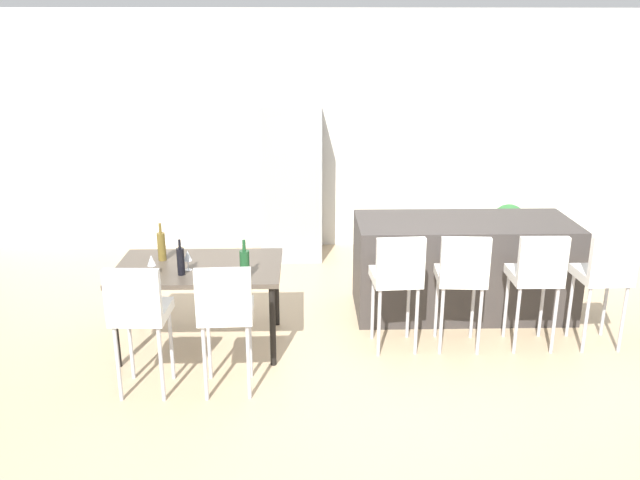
{
  "coord_description": "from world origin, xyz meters",
  "views": [
    {
      "loc": [
        -0.82,
        -5.07,
        2.64
      ],
      "look_at": [
        -0.68,
        0.45,
        0.85
      ],
      "focal_mm": 36.22,
      "sensor_mm": 36.0,
      "label": 1
    }
  ],
  "objects_px": {
    "wine_bottle_end": "(181,261)",
    "wine_bottle_left": "(245,263)",
    "wine_glass_right": "(188,256)",
    "bar_chair_right": "(537,273)",
    "bar_chair_left": "(397,274)",
    "bar_chair_middle": "(462,274)",
    "dining_chair_near": "(139,309)",
    "dining_chair_far": "(225,308)",
    "wine_glass_middle": "(151,261)",
    "dining_table": "(199,273)",
    "wine_bottle_near": "(162,246)",
    "refrigerator": "(291,182)",
    "kitchen_island": "(462,266)",
    "bar_chair_far": "(605,272)",
    "potted_plant": "(508,225)"
  },
  "relations": [
    {
      "from": "kitchen_island",
      "to": "refrigerator",
      "type": "bearing_deg",
      "value": 134.58
    },
    {
      "from": "dining_chair_far",
      "to": "bar_chair_right",
      "type": "bearing_deg",
      "value": 14.74
    },
    {
      "from": "wine_bottle_left",
      "to": "wine_glass_middle",
      "type": "height_order",
      "value": "wine_bottle_left"
    },
    {
      "from": "kitchen_island",
      "to": "refrigerator",
      "type": "distance_m",
      "value": 2.45
    },
    {
      "from": "dining_chair_near",
      "to": "potted_plant",
      "type": "height_order",
      "value": "dining_chair_near"
    },
    {
      "from": "bar_chair_right",
      "to": "bar_chair_far",
      "type": "relative_size",
      "value": 1.0
    },
    {
      "from": "kitchen_island",
      "to": "dining_chair_far",
      "type": "bearing_deg",
      "value": -144.94
    },
    {
      "from": "bar_chair_far",
      "to": "dining_chair_far",
      "type": "xyz_separation_m",
      "value": [
        -3.13,
        -0.67,
        0.0
      ]
    },
    {
      "from": "bar_chair_left",
      "to": "wine_bottle_near",
      "type": "distance_m",
      "value": 2.04
    },
    {
      "from": "bar_chair_left",
      "to": "wine_glass_right",
      "type": "distance_m",
      "value": 1.75
    },
    {
      "from": "wine_bottle_near",
      "to": "wine_glass_right",
      "type": "relative_size",
      "value": 1.92
    },
    {
      "from": "bar_chair_middle",
      "to": "bar_chair_right",
      "type": "xyz_separation_m",
      "value": [
        0.64,
        -0.0,
        0.0
      ]
    },
    {
      "from": "dining_chair_far",
      "to": "wine_glass_middle",
      "type": "distance_m",
      "value": 0.9
    },
    {
      "from": "wine_bottle_near",
      "to": "bar_chair_far",
      "type": "bearing_deg",
      "value": -4.33
    },
    {
      "from": "dining_chair_near",
      "to": "wine_bottle_near",
      "type": "distance_m",
      "value": 0.97
    },
    {
      "from": "dining_table",
      "to": "dining_chair_near",
      "type": "distance_m",
      "value": 0.87
    },
    {
      "from": "wine_bottle_end",
      "to": "potted_plant",
      "type": "bearing_deg",
      "value": 36.34
    },
    {
      "from": "dining_chair_near",
      "to": "wine_glass_right",
      "type": "relative_size",
      "value": 6.03
    },
    {
      "from": "kitchen_island",
      "to": "wine_bottle_near",
      "type": "xyz_separation_m",
      "value": [
        -2.77,
        -0.53,
        0.41
      ]
    },
    {
      "from": "wine_bottle_near",
      "to": "wine_glass_middle",
      "type": "bearing_deg",
      "value": -90.9
    },
    {
      "from": "wine_glass_middle",
      "to": "refrigerator",
      "type": "height_order",
      "value": "refrigerator"
    },
    {
      "from": "wine_bottle_end",
      "to": "wine_bottle_left",
      "type": "xyz_separation_m",
      "value": [
        0.53,
        -0.08,
        0.0
      ]
    },
    {
      "from": "wine_glass_middle",
      "to": "dining_chair_near",
      "type": "bearing_deg",
      "value": -87.66
    },
    {
      "from": "bar_chair_left",
      "to": "wine_bottle_left",
      "type": "xyz_separation_m",
      "value": [
        -1.26,
        -0.15,
        0.16
      ]
    },
    {
      "from": "bar_chair_left",
      "to": "bar_chair_middle",
      "type": "bearing_deg",
      "value": 0.0
    },
    {
      "from": "bar_chair_left",
      "to": "bar_chair_far",
      "type": "height_order",
      "value": "same"
    },
    {
      "from": "bar_chair_far",
      "to": "bar_chair_right",
      "type": "bearing_deg",
      "value": -180.0
    },
    {
      "from": "bar_chair_left",
      "to": "bar_chair_far",
      "type": "relative_size",
      "value": 1.0
    },
    {
      "from": "bar_chair_left",
      "to": "bar_chair_middle",
      "type": "distance_m",
      "value": 0.54
    },
    {
      "from": "wine_bottle_near",
      "to": "wine_bottle_left",
      "type": "xyz_separation_m",
      "value": [
        0.76,
        -0.44,
        -0.01
      ]
    },
    {
      "from": "dining_chair_far",
      "to": "kitchen_island",
      "type": "bearing_deg",
      "value": 35.06
    },
    {
      "from": "wine_glass_middle",
      "to": "dining_chair_far",
      "type": "bearing_deg",
      "value": -41.83
    },
    {
      "from": "bar_chair_middle",
      "to": "bar_chair_far",
      "type": "distance_m",
      "value": 1.22
    },
    {
      "from": "bar_chair_right",
      "to": "dining_table",
      "type": "bearing_deg",
      "value": 177.22
    },
    {
      "from": "dining_chair_far",
      "to": "refrigerator",
      "type": "xyz_separation_m",
      "value": [
        0.43,
        3.2,
        0.22
      ]
    },
    {
      "from": "dining_table",
      "to": "dining_chair_near",
      "type": "relative_size",
      "value": 1.33
    },
    {
      "from": "wine_bottle_end",
      "to": "wine_bottle_near",
      "type": "xyz_separation_m",
      "value": [
        -0.23,
        0.36,
        0.01
      ]
    },
    {
      "from": "wine_glass_right",
      "to": "bar_chair_right",
      "type": "bearing_deg",
      "value": -0.7
    },
    {
      "from": "wine_glass_right",
      "to": "wine_glass_middle",
      "type": "bearing_deg",
      "value": -156.88
    },
    {
      "from": "bar_chair_far",
      "to": "bar_chair_middle",
      "type": "bearing_deg",
      "value": 179.99
    },
    {
      "from": "bar_chair_middle",
      "to": "wine_bottle_end",
      "type": "relative_size",
      "value": 3.48
    },
    {
      "from": "wine_bottle_left",
      "to": "potted_plant",
      "type": "height_order",
      "value": "wine_bottle_left"
    },
    {
      "from": "dining_chair_near",
      "to": "refrigerator",
      "type": "relative_size",
      "value": 0.57
    },
    {
      "from": "wine_bottle_near",
      "to": "dining_chair_near",
      "type": "bearing_deg",
      "value": -88.9
    },
    {
      "from": "wine_glass_middle",
      "to": "refrigerator",
      "type": "relative_size",
      "value": 0.09
    },
    {
      "from": "kitchen_island",
      "to": "wine_bottle_left",
      "type": "bearing_deg",
      "value": -154.32
    },
    {
      "from": "dining_chair_near",
      "to": "wine_bottle_end",
      "type": "relative_size",
      "value": 3.48
    },
    {
      "from": "dining_chair_near",
      "to": "wine_bottle_end",
      "type": "bearing_deg",
      "value": 70.51
    },
    {
      "from": "bar_chair_left",
      "to": "wine_glass_middle",
      "type": "height_order",
      "value": "bar_chair_left"
    },
    {
      "from": "bar_chair_right",
      "to": "bar_chair_far",
      "type": "height_order",
      "value": "same"
    }
  ]
}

